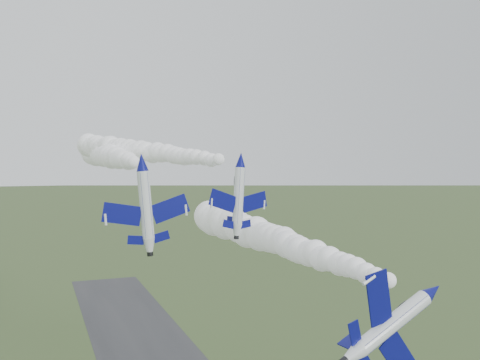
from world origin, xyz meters
The scene contains 6 objects.
jet_lead centered at (12.05, -7.42, 32.63)m, with size 5.06×13.90×10.54m.
smoke_trail_jet_lead centered at (8.73, 23.42, 33.81)m, with size 5.97×55.63×5.97m, color white, non-canonical shape.
jet_pair_left centered at (-11.62, 20.25, 45.50)m, with size 11.30×13.66×3.42m.
smoke_trail_jet_pair_left centered at (-11.31, 56.60, 46.57)m, with size 5.80×66.34×5.80m, color white, non-canonical shape.
jet_pair_right centered at (2.33, 20.26, 45.80)m, with size 10.29×11.94×3.05m.
smoke_trail_jet_pair_right centered at (-6.57, 49.04, 47.45)m, with size 4.81×54.19×4.81m, color white, non-canonical shape.
Camera 1 is at (-24.87, -49.57, 45.60)m, focal length 40.00 mm.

